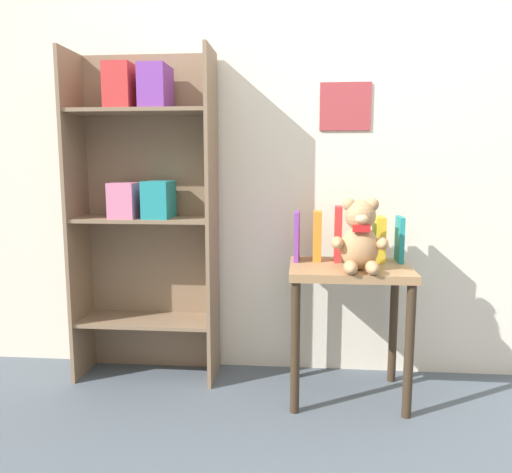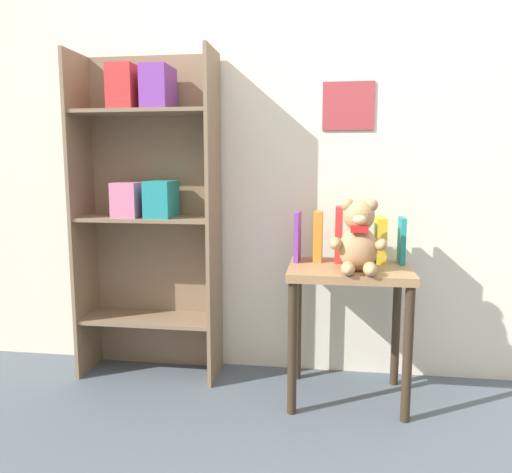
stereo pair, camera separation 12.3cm
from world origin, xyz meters
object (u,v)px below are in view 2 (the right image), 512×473
(book_standing_orange, at_px, (318,236))
(book_standing_yellow, at_px, (380,240))
(book_standing_teal, at_px, (402,240))
(book_standing_green, at_px, (360,238))
(book_standing_red, at_px, (339,235))
(display_table, at_px, (349,292))
(bookshelf_side, at_px, (149,196))
(book_standing_purple, at_px, (298,236))
(teddy_bear, at_px, (359,239))

(book_standing_orange, xyz_separation_m, book_standing_yellow, (0.29, 0.00, -0.01))
(book_standing_yellow, bearing_deg, book_standing_orange, 178.89)
(book_standing_teal, bearing_deg, book_standing_green, -174.28)
(book_standing_red, bearing_deg, display_table, -61.86)
(bookshelf_side, bearing_deg, book_standing_yellow, -3.15)
(book_standing_orange, bearing_deg, book_standing_red, -8.12)
(book_standing_red, relative_size, book_standing_yellow, 1.23)
(display_table, bearing_deg, bookshelf_side, 169.64)
(book_standing_purple, xyz_separation_m, book_standing_green, (0.29, -0.01, -0.00))
(book_standing_red, bearing_deg, bookshelf_side, 177.22)
(book_standing_green, xyz_separation_m, book_standing_teal, (0.19, 0.02, -0.01))
(display_table, relative_size, book_standing_teal, 2.93)
(book_standing_red, distance_m, book_standing_teal, 0.29)
(book_standing_green, bearing_deg, book_standing_yellow, 8.24)
(display_table, bearing_deg, book_standing_green, 64.69)
(book_standing_purple, relative_size, book_standing_red, 0.89)
(book_standing_teal, bearing_deg, teddy_bear, -133.21)
(book_standing_purple, bearing_deg, book_standing_teal, 3.61)
(book_standing_purple, height_order, book_standing_teal, book_standing_purple)
(book_standing_orange, bearing_deg, book_standing_green, -2.43)
(book_standing_red, distance_m, book_standing_yellow, 0.19)
(teddy_bear, height_order, book_standing_teal, teddy_bear)
(book_standing_yellow, bearing_deg, book_standing_purple, 179.68)
(display_table, relative_size, teddy_bear, 2.00)
(display_table, bearing_deg, teddy_bear, -72.67)
(display_table, relative_size, book_standing_red, 2.39)
(display_table, distance_m, book_standing_red, 0.27)
(book_standing_orange, relative_size, book_standing_yellow, 1.11)
(book_standing_purple, distance_m, book_standing_teal, 0.48)
(display_table, distance_m, teddy_bear, 0.28)
(teddy_bear, xyz_separation_m, book_standing_purple, (-0.27, 0.21, -0.03))
(book_standing_red, height_order, book_standing_green, book_standing_red)
(display_table, bearing_deg, book_standing_red, 115.91)
(book_standing_yellow, xyz_separation_m, book_standing_teal, (0.10, -0.00, 0.00))
(book_standing_yellow, bearing_deg, book_standing_green, -171.36)
(book_standing_orange, relative_size, book_standing_green, 1.04)
(bookshelf_side, height_order, book_standing_purple, bookshelf_side)
(bookshelf_side, bearing_deg, book_standing_red, -5.01)
(display_table, height_order, book_standing_teal, book_standing_teal)
(bookshelf_side, bearing_deg, teddy_bear, -15.31)
(book_standing_orange, distance_m, book_standing_yellow, 0.29)
(display_table, height_order, teddy_bear, teddy_bear)
(bookshelf_side, xyz_separation_m, book_standing_green, (1.03, -0.08, -0.18))
(book_standing_purple, height_order, book_standing_green, book_standing_purple)
(teddy_bear, relative_size, book_standing_red, 1.20)
(book_standing_green, bearing_deg, book_standing_teal, 2.77)
(book_standing_red, distance_m, book_standing_green, 0.10)
(book_standing_purple, distance_m, book_standing_red, 0.19)
(bookshelf_side, height_order, book_standing_orange, bookshelf_side)
(teddy_bear, distance_m, book_standing_yellow, 0.25)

